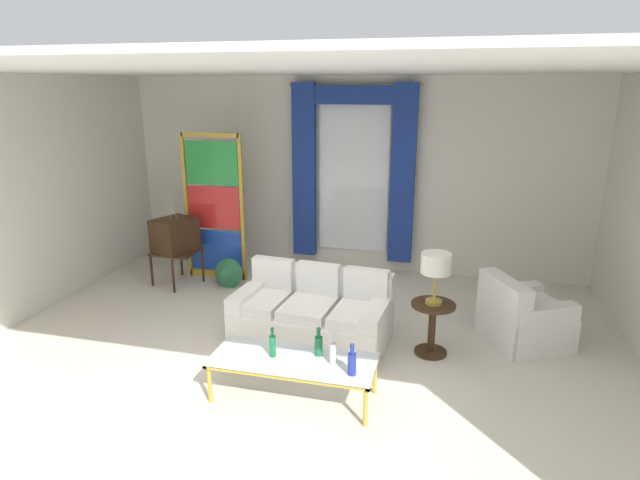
{
  "coord_description": "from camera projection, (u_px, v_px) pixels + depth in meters",
  "views": [
    {
      "loc": [
        1.56,
        -5.1,
        2.88
      ],
      "look_at": [
        0.02,
        0.9,
        1.05
      ],
      "focal_mm": 29.85,
      "sensor_mm": 36.0,
      "label": 1
    }
  ],
  "objects": [
    {
      "name": "coffee_table",
      "position": [
        293.0,
        362.0,
        4.97
      ],
      "size": [
        1.55,
        0.62,
        0.41
      ],
      "color": "silver",
      "rests_on": "ground"
    },
    {
      "name": "vintage_tv",
      "position": [
        175.0,
        237.0,
        7.76
      ],
      "size": [
        0.68,
        0.73,
        1.35
      ],
      "color": "#382314",
      "rests_on": "ground"
    },
    {
      "name": "wall_left",
      "position": [
        42.0,
        193.0,
        6.93
      ],
      "size": [
        0.12,
        7.0,
        3.0
      ],
      "primitive_type": "cube",
      "color": "white",
      "rests_on": "ground"
    },
    {
      "name": "couch_white_long",
      "position": [
        314.0,
        313.0,
        6.19
      ],
      "size": [
        1.83,
        1.07,
        0.86
      ],
      "color": "white",
      "rests_on": "ground"
    },
    {
      "name": "wall_rear",
      "position": [
        353.0,
        175.0,
        8.35
      ],
      "size": [
        8.0,
        0.12,
        3.0
      ],
      "primitive_type": "cube",
      "color": "white",
      "rests_on": "ground"
    },
    {
      "name": "table_lamp_brass",
      "position": [
        436.0,
        266.0,
        5.62
      ],
      "size": [
        0.32,
        0.32,
        0.57
      ],
      "color": "#B29338",
      "rests_on": "round_side_table"
    },
    {
      "name": "curtained_window",
      "position": [
        353.0,
        161.0,
        8.12
      ],
      "size": [
        2.0,
        0.17,
        2.7
      ],
      "color": "white",
      "rests_on": "ground"
    },
    {
      "name": "bottle_blue_decanter",
      "position": [
        352.0,
        362.0,
        4.66
      ],
      "size": [
        0.08,
        0.08,
        0.3
      ],
      "color": "navy",
      "rests_on": "coffee_table"
    },
    {
      "name": "round_side_table",
      "position": [
        432.0,
        324.0,
        5.81
      ],
      "size": [
        0.48,
        0.48,
        0.59
      ],
      "color": "#382314",
      "rests_on": "ground"
    },
    {
      "name": "bottle_crystal_tall",
      "position": [
        319.0,
        344.0,
        5.0
      ],
      "size": [
        0.08,
        0.08,
        0.29
      ],
      "color": "#196B3D",
      "rests_on": "coffee_table"
    },
    {
      "name": "bottle_amber_squat",
      "position": [
        333.0,
        352.0,
        4.85
      ],
      "size": [
        0.06,
        0.06,
        0.29
      ],
      "color": "silver",
      "rests_on": "coffee_table"
    },
    {
      "name": "bottle_ruby_flask",
      "position": [
        273.0,
        345.0,
        4.97
      ],
      "size": [
        0.06,
        0.06,
        0.3
      ],
      "color": "#196B3D",
      "rests_on": "coffee_table"
    },
    {
      "name": "ceiling_slab",
      "position": [
        316.0,
        70.0,
        5.82
      ],
      "size": [
        8.0,
        7.6,
        0.04
      ],
      "primitive_type": "cube",
      "color": "white"
    },
    {
      "name": "ground_plane",
      "position": [
        298.0,
        352.0,
        5.93
      ],
      "size": [
        16.0,
        16.0,
        0.0
      ],
      "primitive_type": "plane",
      "color": "silver"
    },
    {
      "name": "stained_glass_divider",
      "position": [
        214.0,
        211.0,
        7.93
      ],
      "size": [
        0.95,
        0.05,
        2.2
      ],
      "color": "gold",
      "rests_on": "ground"
    },
    {
      "name": "peacock_figurine",
      "position": [
        225.0,
        275.0,
        7.69
      ],
      "size": [
        0.44,
        0.6,
        0.5
      ],
      "color": "beige",
      "rests_on": "ground"
    },
    {
      "name": "armchair_white",
      "position": [
        521.0,
        319.0,
        6.08
      ],
      "size": [
        1.1,
        1.09,
        0.8
      ],
      "color": "white",
      "rests_on": "ground"
    }
  ]
}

